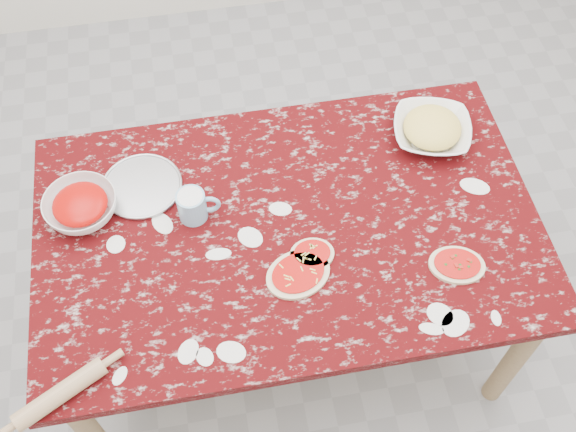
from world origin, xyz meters
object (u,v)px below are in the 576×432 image
Objects in this scene: cheese_bowl at (431,131)px; rolling_pin at (60,394)px; sauce_bowl at (81,207)px; worktable at (288,238)px; flour_mug at (193,205)px; pizza_tray at (142,187)px.

rolling_pin is at bearing -150.46° from cheese_bowl.
worktable is at bearing -14.10° from sauce_bowl.
flour_mug reaches higher than rolling_pin.
worktable is 0.51m from pizza_tray.
sauce_bowl reaches higher than cheese_bowl.
sauce_bowl is 0.36m from flour_mug.
sauce_bowl reaches higher than pizza_tray.
pizza_tray is at bearing 152.86° from worktable.
rolling_pin is at bearing -128.13° from flour_mug.
pizza_tray is (-0.45, 0.23, 0.09)m from worktable.
cheese_bowl is at bearing 2.26° from pizza_tray.
worktable is 0.67m from sauce_bowl.
pizza_tray is at bearing 20.04° from sauce_bowl.
sauce_bowl is 0.88× the size of cheese_bowl.
worktable is 11.67× the size of flour_mug.
sauce_bowl is 1.70× the size of flour_mug.
cheese_bowl is at bearing 12.16° from flour_mug.
sauce_bowl reaches higher than rolling_pin.
cheese_bowl is (1.00, 0.04, 0.03)m from pizza_tray.
flour_mug is at bearing 51.87° from rolling_pin.
sauce_bowl is (-0.64, 0.16, 0.12)m from worktable.
flour_mug is (-0.29, 0.09, 0.14)m from worktable.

